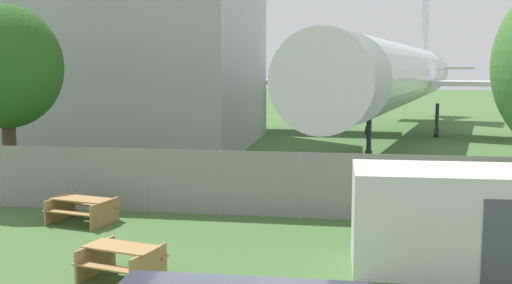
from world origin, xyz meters
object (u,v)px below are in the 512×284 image
at_px(portable_cabin, 457,219).
at_px(tree_near_hangar, 5,67).
at_px(airplane, 401,75).
at_px(picnic_bench_open_grass, 82,207).
at_px(picnic_bench_near_cabin, 122,259).

bearing_deg(portable_cabin, tree_near_hangar, 156.79).
relative_size(airplane, tree_near_hangar, 5.85).
bearing_deg(picnic_bench_open_grass, picnic_bench_near_cabin, -55.80).
bearing_deg(picnic_bench_open_grass, tree_near_hangar, 141.74).
relative_size(airplane, portable_cabin, 8.43).
xyz_separation_m(airplane, portable_cabin, (-0.76, -26.92, -2.98)).
distance_m(picnic_bench_near_cabin, tree_near_hangar, 11.71).
bearing_deg(portable_cabin, airplane, 87.22).
xyz_separation_m(airplane, picnic_bench_open_grass, (-11.30, -24.35, -3.69)).
bearing_deg(tree_near_hangar, airplane, 52.96).
distance_m(portable_cabin, picnic_bench_near_cabin, 7.77).
bearing_deg(airplane, portable_cabin, 10.63).
bearing_deg(picnic_bench_open_grass, portable_cabin, -13.68).
distance_m(airplane, portable_cabin, 27.09).
bearing_deg(tree_near_hangar, picnic_bench_open_grass, -38.26).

